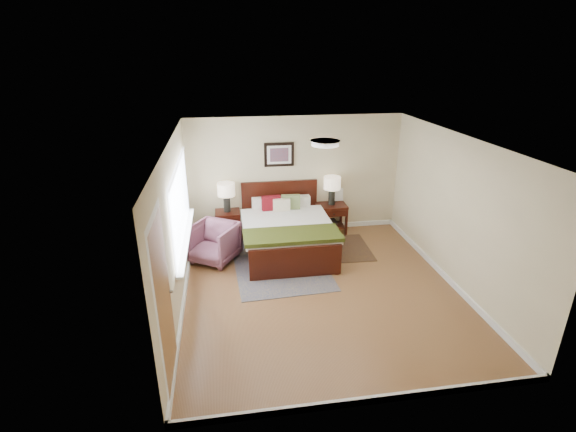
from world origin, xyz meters
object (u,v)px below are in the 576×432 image
object	(u,v)px
nightstand_right	(331,215)
rug_persian	(279,263)
bed	(287,227)
nightstand_left	(228,217)
lamp_left	(226,192)
lamp_right	(332,185)
armchair	(214,243)

from	to	relation	value
nightstand_right	rug_persian	world-z (taller)	nightstand_right
nightstand_right	rug_persian	distance (m)	1.87
bed	nightstand_right	distance (m)	1.36
nightstand_left	lamp_left	size ratio (longest dim) A/B	0.99
lamp_left	bed	bearing A→B (deg)	-35.77
bed	lamp_left	xyz separation A→B (m)	(-1.12, 0.81, 0.51)
lamp_left	lamp_right	world-z (taller)	lamp_right
bed	lamp_right	distance (m)	1.47
armchair	rug_persian	size ratio (longest dim) A/B	0.35
armchair	rug_persian	xyz separation A→B (m)	(1.20, -0.32, -0.36)
bed	nightstand_left	bearing A→B (deg)	144.94
lamp_left	lamp_right	bearing A→B (deg)	0.00
nightstand_right	lamp_right	size ratio (longest dim) A/B	1.05
nightstand_right	lamp_right	bearing A→B (deg)	90.00
bed	lamp_left	distance (m)	1.47
lamp_left	armchair	world-z (taller)	lamp_left
nightstand_right	rug_persian	bearing A→B (deg)	-135.76
nightstand_right	rug_persian	size ratio (longest dim) A/B	0.27
nightstand_left	rug_persian	world-z (taller)	nightstand_left
rug_persian	armchair	bearing A→B (deg)	162.46
bed	nightstand_left	distance (m)	1.37
rug_persian	lamp_right	bearing A→B (deg)	41.79
bed	rug_persian	distance (m)	0.74
nightstand_right	lamp_left	world-z (taller)	lamp_left
rug_persian	bed	bearing A→B (deg)	63.64
nightstand_left	rug_persian	xyz separation A→B (m)	(0.91, -1.27, -0.48)
nightstand_left	armchair	world-z (taller)	armchair
nightstand_left	nightstand_right	xyz separation A→B (m)	(2.22, 0.01, -0.09)
bed	lamp_left	size ratio (longest dim) A/B	3.45
armchair	nightstand_left	bearing A→B (deg)	104.86
nightstand_left	armchair	xyz separation A→B (m)	(-0.29, -0.95, -0.11)
lamp_right	rug_persian	distance (m)	2.12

